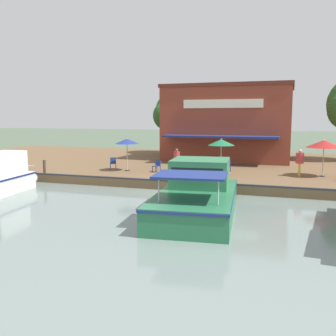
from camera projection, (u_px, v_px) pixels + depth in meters
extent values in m
plane|color=#4C5B47|center=(180.00, 192.00, 22.37)|extent=(220.00, 220.00, 0.00)
cube|color=brown|center=(216.00, 165.00, 32.68)|extent=(22.00, 56.00, 0.60)
cube|color=#2D2D33|center=(181.00, 181.00, 22.38)|extent=(0.20, 50.40, 0.10)
cube|color=brown|center=(229.00, 124.00, 34.53)|extent=(7.20, 11.03, 6.42)
cube|color=#5C271C|center=(230.00, 87.00, 34.08)|extent=(7.35, 11.25, 0.30)
cube|color=navy|center=(220.00, 137.00, 30.41)|extent=(1.80, 9.37, 0.16)
cube|color=silver|center=(222.00, 104.00, 30.86)|extent=(0.08, 6.62, 0.70)
cylinder|color=#B7B7B7|center=(323.00, 160.00, 24.40)|extent=(0.06, 0.06, 2.23)
cylinder|color=#2D2D33|center=(322.00, 176.00, 24.55)|extent=(0.36, 0.36, 0.06)
cone|color=maroon|center=(324.00, 144.00, 24.26)|extent=(2.27, 2.27, 0.49)
cone|color=white|center=(324.00, 143.00, 24.26)|extent=(1.41, 1.41, 0.39)
sphere|color=white|center=(324.00, 140.00, 24.23)|extent=(0.08, 0.08, 0.08)
cylinder|color=#B7B7B7|center=(221.00, 158.00, 25.54)|extent=(0.06, 0.06, 2.24)
cylinder|color=#2D2D33|center=(221.00, 174.00, 25.68)|extent=(0.36, 0.36, 0.06)
cone|color=#19663D|center=(221.00, 142.00, 25.40)|extent=(1.81, 1.81, 0.42)
cone|color=silver|center=(221.00, 142.00, 25.39)|extent=(1.12, 1.12, 0.33)
sphere|color=silver|center=(221.00, 139.00, 25.37)|extent=(0.08, 0.08, 0.08)
cylinder|color=#B7B7B7|center=(127.00, 156.00, 27.05)|extent=(0.06, 0.06, 2.21)
cylinder|color=#2D2D33|center=(127.00, 170.00, 27.20)|extent=(0.36, 0.36, 0.06)
cone|color=navy|center=(127.00, 141.00, 26.91)|extent=(1.71, 1.71, 0.36)
cone|color=yellow|center=(127.00, 141.00, 26.91)|extent=(1.06, 1.06, 0.29)
sphere|color=yellow|center=(127.00, 139.00, 26.89)|extent=(0.08, 0.08, 0.08)
cube|color=navy|center=(116.00, 166.00, 27.99)|extent=(0.05, 0.05, 0.42)
cube|color=navy|center=(110.00, 167.00, 27.94)|extent=(0.05, 0.05, 0.42)
cube|color=navy|center=(116.00, 166.00, 28.39)|extent=(0.05, 0.05, 0.42)
cube|color=navy|center=(110.00, 166.00, 28.33)|extent=(0.05, 0.05, 0.42)
cube|color=navy|center=(113.00, 163.00, 28.14)|extent=(0.59, 0.59, 0.05)
cube|color=navy|center=(113.00, 160.00, 28.30)|extent=(0.23, 0.41, 0.40)
cube|color=navy|center=(157.00, 170.00, 26.26)|extent=(0.05, 0.05, 0.42)
cube|color=navy|center=(152.00, 169.00, 26.49)|extent=(0.05, 0.05, 0.42)
cube|color=navy|center=(160.00, 169.00, 26.59)|extent=(0.05, 0.05, 0.42)
cube|color=navy|center=(156.00, 169.00, 26.81)|extent=(0.05, 0.05, 0.42)
cube|color=navy|center=(156.00, 166.00, 26.51)|extent=(0.55, 0.55, 0.05)
cube|color=navy|center=(158.00, 163.00, 26.64)|extent=(0.16, 0.43, 0.40)
cube|color=navy|center=(227.00, 170.00, 25.98)|extent=(0.05, 0.05, 0.42)
cube|color=navy|center=(222.00, 170.00, 26.24)|extent=(0.05, 0.05, 0.42)
cube|color=navy|center=(230.00, 170.00, 26.29)|extent=(0.05, 0.05, 0.42)
cube|color=navy|center=(225.00, 169.00, 26.54)|extent=(0.05, 0.05, 0.42)
cube|color=navy|center=(226.00, 167.00, 26.23)|extent=(0.57, 0.57, 0.05)
cube|color=navy|center=(228.00, 163.00, 26.36)|extent=(0.20, 0.42, 0.40)
cylinder|color=gold|center=(299.00, 170.00, 24.50)|extent=(0.13, 0.13, 0.87)
cylinder|color=gold|center=(299.00, 170.00, 24.67)|extent=(0.13, 0.13, 0.87)
cylinder|color=#B23338|center=(300.00, 158.00, 24.48)|extent=(0.51, 0.51, 0.69)
sphere|color=tan|center=(300.00, 151.00, 24.42)|extent=(0.24, 0.24, 0.24)
cylinder|color=#337547|center=(177.00, 165.00, 27.27)|extent=(0.13, 0.13, 0.77)
cylinder|color=#337547|center=(177.00, 165.00, 27.42)|extent=(0.13, 0.13, 0.77)
cylinder|color=#B23338|center=(177.00, 156.00, 27.25)|extent=(0.45, 0.45, 0.61)
sphere|color=brown|center=(177.00, 150.00, 27.20)|extent=(0.21, 0.21, 0.21)
ellipsoid|color=silver|center=(21.00, 179.00, 23.72)|extent=(2.26, 2.18, 1.03)
cube|color=white|center=(1.00, 164.00, 21.73)|extent=(3.03, 1.96, 1.34)
cylinder|color=silver|center=(23.00, 165.00, 23.85)|extent=(0.22, 1.65, 0.04)
cube|color=#287047|center=(196.00, 203.00, 16.82)|extent=(7.73, 4.09, 1.08)
ellipsoid|color=#287047|center=(206.00, 188.00, 20.42)|extent=(2.94, 3.41, 1.08)
cube|color=navy|center=(196.00, 193.00, 16.76)|extent=(7.83, 4.13, 0.10)
cube|color=#337A51|center=(200.00, 173.00, 17.93)|extent=(2.80, 2.91, 1.32)
cube|color=black|center=(197.00, 173.00, 16.70)|extent=(0.31, 2.31, 0.46)
cube|color=navy|center=(191.00, 175.00, 14.92)|extent=(2.49, 3.04, 0.09)
cylinder|color=silver|center=(218.00, 192.00, 14.11)|extent=(0.05, 0.05, 1.01)
cylinder|color=silver|center=(159.00, 189.00, 14.59)|extent=(0.05, 0.05, 1.01)
cylinder|color=silver|center=(206.00, 172.00, 20.60)|extent=(0.32, 2.64, 0.04)
cylinder|color=#473323|center=(44.00, 167.00, 25.61)|extent=(0.18, 0.18, 0.91)
cylinder|color=#2D2D33|center=(44.00, 160.00, 25.55)|extent=(0.22, 0.22, 0.04)
cylinder|color=brown|center=(176.00, 140.00, 40.37)|extent=(0.43, 0.43, 2.83)
sphere|color=#285623|center=(176.00, 111.00, 39.96)|extent=(4.44, 4.44, 4.44)
sphere|color=#285623|center=(167.00, 116.00, 39.39)|extent=(3.11, 3.11, 3.11)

